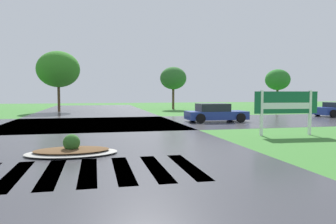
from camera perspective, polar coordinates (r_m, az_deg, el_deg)
The scene contains 7 objects.
asphalt_roadway at distance 12.84m, azimuth -13.50°, elevation -5.87°, with size 11.39×80.00×0.01m, color #35353A.
asphalt_cross_road at distance 22.01m, azimuth -13.18°, elevation -1.98°, with size 90.00×10.25×0.01m, color #35353A.
crosswalk_stripes at distance 8.88m, azimuth -13.86°, elevation -10.09°, with size 5.85×3.24×0.01m.
estate_billboard at distance 16.55m, azimuth 20.07°, elevation 1.22°, with size 3.17×0.35×2.16m.
median_island at distance 11.33m, azimuth -16.59°, elevation -6.48°, with size 3.02×1.80×0.68m.
car_white_sedan at distance 23.03m, azimuth 8.31°, elevation -0.19°, with size 4.26×2.14×1.28m.
background_treeline at distance 37.46m, azimuth -15.80°, elevation 6.57°, with size 42.30×6.94×6.42m.
Camera 1 is at (0.20, -2.67, 2.08)m, focal length 34.64 mm.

